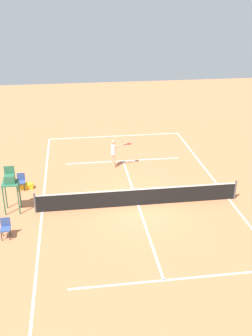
% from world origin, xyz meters
% --- Properties ---
extents(ground_plane, '(60.00, 60.00, 0.00)m').
position_xyz_m(ground_plane, '(0.00, 0.00, 0.00)').
color(ground_plane, '#D37A4C').
extents(court_lines, '(9.96, 21.72, 0.01)m').
position_xyz_m(court_lines, '(0.00, 0.00, 0.00)').
color(court_lines, white).
rests_on(court_lines, ground).
extents(tennis_net, '(10.56, 0.10, 1.07)m').
position_xyz_m(tennis_net, '(0.00, 0.00, 0.50)').
color(tennis_net, '#4C4C51').
rests_on(tennis_net, ground).
extents(player_serving, '(1.35, 0.58, 1.82)m').
position_xyz_m(player_serving, '(0.67, -5.08, 1.10)').
color(player_serving, '#D8A884').
rests_on(player_serving, ground).
extents(tennis_ball, '(0.07, 0.07, 0.07)m').
position_xyz_m(tennis_ball, '(0.84, -2.19, 0.03)').
color(tennis_ball, '#CCE033').
rests_on(tennis_ball, ground).
extents(umpire_chair, '(0.80, 0.80, 2.41)m').
position_xyz_m(umpire_chair, '(6.36, -0.33, 1.61)').
color(umpire_chair, '#2D6B4C').
rests_on(umpire_chair, ground).
extents(courtside_chair_near, '(0.44, 0.46, 0.95)m').
position_xyz_m(courtside_chair_near, '(6.40, 2.06, 0.53)').
color(courtside_chair_near, '#262626').
rests_on(courtside_chair_near, ground).
extents(courtside_chair_mid, '(0.44, 0.46, 0.95)m').
position_xyz_m(courtside_chair_mid, '(6.17, -2.70, 0.53)').
color(courtside_chair_mid, '#262626').
rests_on(courtside_chair_mid, ground).
extents(equipment_bag, '(0.76, 0.32, 0.30)m').
position_xyz_m(equipment_bag, '(5.93, -2.78, 0.15)').
color(equipment_bag, yellow).
rests_on(equipment_bag, ground).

